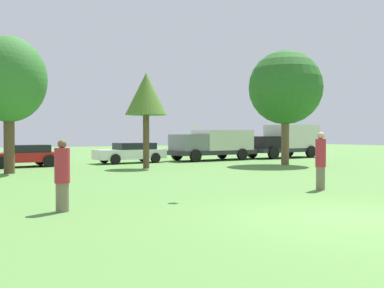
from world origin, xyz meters
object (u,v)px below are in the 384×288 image
person_catcher (321,160)px  delivery_truck_grey (213,143)px  parked_car_red (24,155)px  tree_2 (146,95)px  frisbee (196,126)px  tree_1 (9,80)px  parked_car_white (131,152)px  delivery_truck_black (286,140)px  person_thrower (62,176)px  tree_3 (285,88)px

person_catcher → delivery_truck_grey: 16.87m
parked_car_red → tree_2: bearing=136.8°
frisbee → tree_1: bearing=106.1°
parked_car_white → delivery_truck_grey: bearing=176.1°
parked_car_red → delivery_truck_black: 19.44m
person_thrower → parked_car_red: bearing=84.7°
tree_2 → delivery_truck_black: 15.00m
delivery_truck_black → person_catcher: bearing=46.7°
tree_1 → tree_3: bearing=-7.8°
tree_1 → delivery_truck_grey: tree_1 is taller
frisbee → delivery_truck_grey: 18.67m
tree_1 → frisbee: bearing=-73.9°
person_thrower → person_catcher: (8.14, -0.22, 0.12)m
parked_car_white → delivery_truck_black: (13.01, -0.08, 0.69)m
person_catcher → delivery_truck_black: delivery_truck_black is taller
person_catcher → parked_car_white: 15.71m
frisbee → parked_car_red: (-1.87, 15.20, -1.36)m
delivery_truck_black → tree_1: bearing=7.8°
person_thrower → parked_car_white: bearing=63.5°
delivery_truck_black → delivery_truck_grey: bearing=-3.4°
frisbee → tree_2: tree_2 is taller
frisbee → parked_car_white: (4.54, 15.32, -1.34)m
tree_2 → delivery_truck_black: tree_2 is taller
delivery_truck_grey → delivery_truck_black: delivery_truck_black is taller
tree_3 → tree_2: bearing=168.7°
tree_1 → delivery_truck_black: (20.77, 4.09, -2.90)m
person_thrower → parked_car_red: size_ratio=0.42×
frisbee → tree_2: 11.44m
person_thrower → tree_3: size_ratio=0.24×
person_thrower → tree_3: (15.44, 9.27, 3.73)m
tree_2 → delivery_truck_black: size_ratio=0.77×
tree_2 → tree_3: tree_3 is taller
parked_car_red → person_thrower: bearing=79.9°
person_catcher → frisbee: frisbee is taller
person_thrower → tree_1: tree_1 is taller
person_catcher → tree_3: (7.30, 9.48, 3.61)m
parked_car_white → delivery_truck_grey: (6.19, -0.06, 0.51)m
frisbee → delivery_truck_grey: bearing=54.9°
person_thrower → tree_1: size_ratio=0.26×
delivery_truck_black → tree_3: bearing=43.3°
person_thrower → frisbee: bearing=4.2°
frisbee → tree_3: (11.73, 9.09, 2.54)m
delivery_truck_black → tree_2: bearing=14.4°
tree_2 → parked_car_red: 7.66m
tree_1 → tree_3: (14.95, -2.06, 0.29)m
tree_3 → delivery_truck_black: bearing=46.6°
tree_3 → delivery_truck_grey: bearing=99.2°
tree_3 → delivery_truck_grey: tree_3 is taller
parked_car_white → delivery_truck_black: size_ratio=0.69×
person_catcher → delivery_truck_grey: (6.30, 15.65, 0.24)m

